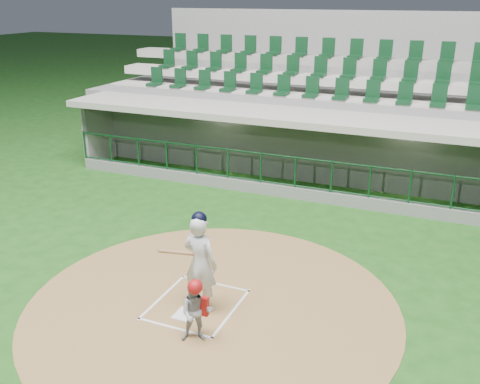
# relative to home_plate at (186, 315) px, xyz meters

# --- Properties ---
(ground) EXTENTS (120.00, 120.00, 0.00)m
(ground) POSITION_rel_home_plate_xyz_m (0.00, 0.70, -0.02)
(ground) COLOR #174413
(ground) RESTS_ON ground
(dirt_circle) EXTENTS (7.20, 7.20, 0.01)m
(dirt_circle) POSITION_rel_home_plate_xyz_m (0.30, 0.50, -0.02)
(dirt_circle) COLOR brown
(dirt_circle) RESTS_ON ground
(home_plate) EXTENTS (0.43, 0.43, 0.02)m
(home_plate) POSITION_rel_home_plate_xyz_m (0.00, 0.00, 0.00)
(home_plate) COLOR silver
(home_plate) RESTS_ON dirt_circle
(batter_box_chalk) EXTENTS (1.55, 1.80, 0.01)m
(batter_box_chalk) POSITION_rel_home_plate_xyz_m (0.00, 0.40, -0.00)
(batter_box_chalk) COLOR white
(batter_box_chalk) RESTS_ON ground
(dugout_structure) EXTENTS (16.40, 3.70, 3.00)m
(dugout_structure) POSITION_rel_home_plate_xyz_m (0.06, 8.53, 0.93)
(dugout_structure) COLOR slate
(dugout_structure) RESTS_ON ground
(seating_deck) EXTENTS (17.00, 6.72, 5.15)m
(seating_deck) POSITION_rel_home_plate_xyz_m (0.00, 11.61, 1.40)
(seating_deck) COLOR slate
(seating_deck) RESTS_ON ground
(batter) EXTENTS (0.92, 0.92, 1.99)m
(batter) POSITION_rel_home_plate_xyz_m (0.15, 0.34, 0.98)
(batter) COLOR silver
(batter) RESTS_ON dirt_circle
(catcher) EXTENTS (0.65, 0.59, 1.18)m
(catcher) POSITION_rel_home_plate_xyz_m (0.52, -0.59, 0.57)
(catcher) COLOR gray
(catcher) RESTS_ON dirt_circle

